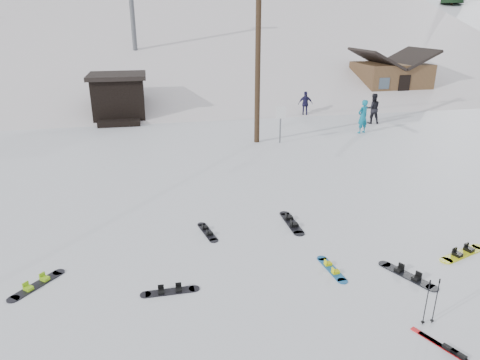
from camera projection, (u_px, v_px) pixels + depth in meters
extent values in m
plane|color=white|center=(329.00, 334.00, 8.47)|extent=(200.00, 200.00, 0.00)
cube|color=silver|center=(175.00, 148.00, 63.06)|extent=(60.00, 85.24, 65.97)
cube|color=white|center=(427.00, 136.00, 65.44)|extent=(45.66, 93.98, 54.59)
cylinder|color=#3A2819|center=(258.00, 49.00, 20.08)|extent=(0.26, 0.26, 9.00)
cylinder|color=#595B60|center=(280.00, 125.00, 21.20)|extent=(0.07, 0.07, 1.80)
cube|color=white|center=(281.00, 112.00, 20.93)|extent=(0.50, 0.04, 0.60)
cube|color=black|center=(119.00, 98.00, 26.29)|extent=(3.00, 3.00, 2.50)
cube|color=black|center=(117.00, 76.00, 25.81)|extent=(3.40, 3.40, 0.25)
cube|color=black|center=(119.00, 123.00, 25.03)|extent=(2.40, 1.20, 0.30)
cube|color=brown|center=(390.00, 81.00, 32.85)|extent=(5.00, 4.00, 2.70)
cube|color=black|center=(376.00, 59.00, 31.99)|extent=(2.69, 4.40, 1.43)
cube|color=black|center=(408.00, 58.00, 32.51)|extent=(2.69, 4.40, 1.43)
cube|color=black|center=(404.00, 88.00, 31.09)|extent=(0.90, 0.06, 1.90)
cube|color=#185D9C|center=(332.00, 269.00, 10.64)|extent=(0.34, 1.09, 0.02)
cylinder|color=#185D9C|center=(322.00, 258.00, 11.12)|extent=(0.25, 0.25, 0.02)
cylinder|color=#185D9C|center=(343.00, 281.00, 10.16)|extent=(0.25, 0.25, 0.02)
cube|color=#D4D30B|center=(328.00, 264.00, 10.80)|extent=(0.19, 0.15, 0.07)
cube|color=#D4D30B|center=(336.00, 272.00, 10.45)|extent=(0.19, 0.15, 0.07)
cube|color=red|center=(458.00, 356.00, 7.89)|extent=(0.75, 1.50, 0.02)
cube|color=black|center=(459.00, 354.00, 7.88)|extent=(0.19, 0.30, 0.07)
cube|color=red|center=(450.00, 351.00, 8.02)|extent=(0.75, 1.50, 0.02)
cube|color=black|center=(450.00, 349.00, 8.00)|extent=(0.19, 0.30, 0.07)
cylinder|color=black|center=(426.00, 303.00, 8.57)|extent=(0.02, 0.02, 1.02)
cylinder|color=black|center=(423.00, 322.00, 8.73)|extent=(0.08, 0.08, 0.01)
cylinder|color=black|center=(430.00, 282.00, 8.39)|extent=(0.03, 0.03, 0.09)
cylinder|color=black|center=(436.00, 302.00, 8.61)|extent=(0.02, 0.02, 1.02)
cylinder|color=black|center=(432.00, 320.00, 8.77)|extent=(0.08, 0.08, 0.01)
cylinder|color=black|center=(440.00, 281.00, 8.43)|extent=(0.03, 0.03, 0.09)
cube|color=black|center=(170.00, 292.00, 9.76)|extent=(1.10, 0.26, 0.02)
cylinder|color=black|center=(194.00, 289.00, 9.87)|extent=(0.25, 0.25, 0.02)
cylinder|color=black|center=(145.00, 295.00, 9.66)|extent=(0.25, 0.25, 0.02)
cube|color=black|center=(179.00, 289.00, 9.79)|extent=(0.14, 0.18, 0.07)
cube|color=black|center=(161.00, 291.00, 9.71)|extent=(0.14, 0.18, 0.07)
cube|color=black|center=(207.00, 232.00, 12.48)|extent=(0.47, 1.13, 0.02)
cylinder|color=black|center=(201.00, 224.00, 12.96)|extent=(0.25, 0.25, 0.02)
cylinder|color=black|center=(214.00, 241.00, 12.01)|extent=(0.25, 0.25, 0.02)
cube|color=black|center=(205.00, 228.00, 12.64)|extent=(0.20, 0.17, 0.07)
cube|color=black|center=(210.00, 234.00, 12.30)|extent=(0.20, 0.17, 0.07)
cube|color=black|center=(37.00, 285.00, 10.00)|extent=(1.01, 1.12, 0.03)
cylinder|color=black|center=(59.00, 272.00, 10.51)|extent=(0.28, 0.28, 0.03)
cylinder|color=black|center=(13.00, 299.00, 9.50)|extent=(0.28, 0.28, 0.03)
cube|color=#8AC617|center=(45.00, 278.00, 10.17)|extent=(0.25, 0.25, 0.08)
cube|color=#8AC617|center=(28.00, 288.00, 9.80)|extent=(0.25, 0.25, 0.08)
cube|color=black|center=(407.00, 276.00, 10.37)|extent=(0.82, 1.30, 0.03)
cylinder|color=black|center=(432.00, 288.00, 9.89)|extent=(0.30, 0.30, 0.03)
cylinder|color=black|center=(385.00, 264.00, 10.85)|extent=(0.30, 0.30, 0.03)
cube|color=black|center=(416.00, 278.00, 10.18)|extent=(0.26, 0.23, 0.08)
cube|color=black|center=(399.00, 269.00, 10.53)|extent=(0.26, 0.23, 0.08)
cube|color=yellow|center=(463.00, 254.00, 11.34)|extent=(1.42, 0.74, 0.03)
cylinder|color=yellow|center=(478.00, 247.00, 11.67)|extent=(0.32, 0.32, 0.03)
cylinder|color=yellow|center=(446.00, 261.00, 11.01)|extent=(0.32, 0.32, 0.03)
cube|color=black|center=(469.00, 249.00, 11.43)|extent=(0.23, 0.27, 0.09)
cube|color=black|center=(457.00, 254.00, 11.20)|extent=(0.23, 0.27, 0.09)
cube|color=black|center=(291.00, 223.00, 13.04)|extent=(0.33, 1.39, 0.03)
cylinder|color=black|center=(285.00, 214.00, 13.67)|extent=(0.32, 0.32, 0.03)
cylinder|color=black|center=(299.00, 233.00, 12.40)|extent=(0.32, 0.32, 0.03)
cube|color=black|center=(289.00, 218.00, 13.24)|extent=(0.23, 0.17, 0.09)
cube|color=black|center=(294.00, 225.00, 12.79)|extent=(0.23, 0.17, 0.09)
imported|color=#0E708D|center=(363.00, 117.00, 23.06)|extent=(0.77, 0.63, 1.80)
imported|color=black|center=(373.00, 109.00, 25.20)|extent=(0.97, 0.82, 1.77)
imported|color=#E04F6A|center=(375.00, 88.00, 32.14)|extent=(1.40, 1.13, 1.89)
imported|color=#1C193F|center=(305.00, 104.00, 27.21)|extent=(0.96, 0.51, 1.56)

